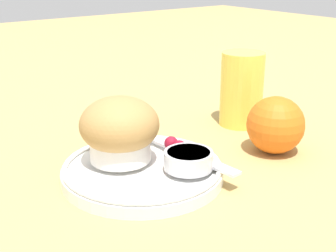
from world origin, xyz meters
The scene contains 8 objects.
ground_plane centered at (0.00, 0.00, 0.00)m, with size 3.00×3.00×0.00m, color tan.
plate centered at (-0.02, -0.02, 0.01)m, with size 0.19×0.19×0.02m.
muffin centered at (-0.04, -0.04, 0.06)m, with size 0.09×0.09×0.08m.
cream_ramekin centered at (0.03, 0.01, 0.03)m, with size 0.06×0.06×0.02m.
berry_pair centered at (-0.02, 0.03, 0.03)m, with size 0.03×0.02×0.02m.
butter_knife centered at (-0.02, 0.03, 0.02)m, with size 0.20×0.03×0.00m.
orange_fruit centered at (0.02, 0.16, 0.04)m, with size 0.08×0.08×0.08m.
juice_glass centered at (-0.09, 0.21, 0.06)m, with size 0.07×0.07×0.11m.
Camera 1 is at (0.40, -0.30, 0.25)m, focal length 50.00 mm.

